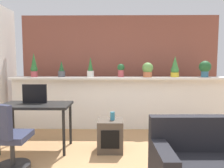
{
  "coord_description": "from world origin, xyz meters",
  "views": [
    {
      "loc": [
        -0.1,
        -2.7,
        1.41
      ],
      "look_at": [
        -0.16,
        1.06,
        1.05
      ],
      "focal_mm": 35.68,
      "sensor_mm": 36.0,
      "label": 1
    }
  ],
  "objects": [
    {
      "name": "potted_plant_2",
      "position": [
        -0.62,
        1.99,
        1.29
      ],
      "size": [
        0.15,
        0.15,
        0.42
      ],
      "color": "silver",
      "rests_on": "plant_shelf"
    },
    {
      "name": "potted_plant_3",
      "position": [
        0.02,
        1.99,
        1.26
      ],
      "size": [
        0.15,
        0.15,
        0.28
      ],
      "color": "#B7474C",
      "rests_on": "plant_shelf"
    },
    {
      "name": "potted_plant_4",
      "position": [
        0.57,
        1.95,
        1.27
      ],
      "size": [
        0.23,
        0.23,
        0.3
      ],
      "color": "#C66B42",
      "rests_on": "plant_shelf"
    },
    {
      "name": "plant_shelf",
      "position": [
        0.0,
        1.96,
        1.09
      ],
      "size": [
        4.56,
        0.39,
        0.04
      ],
      "primitive_type": "cube",
      "color": "white",
      "rests_on": "divider_wall"
    },
    {
      "name": "potted_plant_0",
      "position": [
        -1.81,
        1.95,
        1.34
      ],
      "size": [
        0.14,
        0.14,
        0.5
      ],
      "color": "#B7474C",
      "rests_on": "plant_shelf"
    },
    {
      "name": "vase_on_shelf",
      "position": [
        -0.14,
        0.77,
        0.56
      ],
      "size": [
        0.07,
        0.07,
        0.13
      ],
      "primitive_type": "cylinder",
      "color": "teal",
      "rests_on": "side_cube_shelf"
    },
    {
      "name": "tv_monitor",
      "position": [
        -1.42,
        0.89,
        0.9
      ],
      "size": [
        0.39,
        0.04,
        0.31
      ],
      "primitive_type": "cube",
      "color": "black",
      "rests_on": "desk"
    },
    {
      "name": "brick_wall_behind",
      "position": [
        0.0,
        2.6,
        1.25
      ],
      "size": [
        4.56,
        0.1,
        2.5
      ],
      "primitive_type": "cube",
      "color": "brown",
      "rests_on": "ground"
    },
    {
      "name": "potted_plant_5",
      "position": [
        1.14,
        1.96,
        1.3
      ],
      "size": [
        0.17,
        0.17,
        0.44
      ],
      "color": "gold",
      "rests_on": "plant_shelf"
    },
    {
      "name": "side_cube_shelf",
      "position": [
        -0.18,
        0.76,
        0.25
      ],
      "size": [
        0.4,
        0.41,
        0.5
      ],
      "color": "#4C4238",
      "rests_on": "ground"
    },
    {
      "name": "potted_plant_6",
      "position": [
        1.75,
        1.92,
        1.3
      ],
      "size": [
        0.24,
        0.24,
        0.34
      ],
      "color": "#386B84",
      "rests_on": "plant_shelf"
    },
    {
      "name": "divider_wall",
      "position": [
        0.0,
        2.0,
        0.54
      ],
      "size": [
        4.56,
        0.16,
        1.07
      ],
      "primitive_type": "cube",
      "color": "white",
      "rests_on": "ground"
    },
    {
      "name": "office_chair",
      "position": [
        -1.47,
        0.05,
        0.39
      ],
      "size": [
        0.52,
        0.52,
        0.91
      ],
      "color": "#262628",
      "rests_on": "ground"
    },
    {
      "name": "potted_plant_1",
      "position": [
        -1.23,
        1.95,
        1.25
      ],
      "size": [
        0.15,
        0.15,
        0.34
      ],
      "color": "#4C4C51",
      "rests_on": "plant_shelf"
    },
    {
      "name": "desk",
      "position": [
        -1.38,
        0.81,
        0.67
      ],
      "size": [
        1.1,
        0.6,
        0.75
      ],
      "color": "black",
      "rests_on": "ground"
    }
  ]
}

